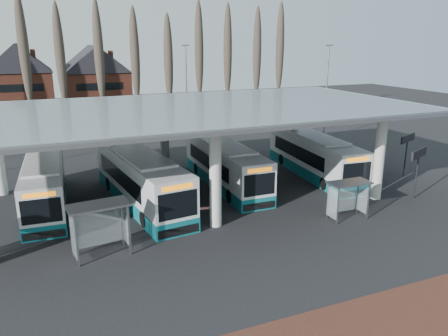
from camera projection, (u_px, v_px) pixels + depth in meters
name	position (u px, v px, depth m)	size (l,w,h in m)	color
ground	(233.00, 242.00, 23.78)	(140.00, 140.00, 0.00)	black
station_canopy	(185.00, 117.00, 29.26)	(32.00, 16.00, 6.34)	silver
poplar_row	(118.00, 57.00, 50.51)	(45.10, 1.10, 14.50)	#473D33
lamp_post_b	(187.00, 91.00, 47.52)	(0.80, 0.16, 10.17)	slate
lamp_post_c	(326.00, 91.00, 47.42)	(0.80, 0.16, 10.17)	slate
bus_0	(45.00, 185.00, 28.73)	(2.98, 11.32, 3.11)	white
bus_1	(140.00, 180.00, 29.21)	(4.06, 12.66, 3.45)	white
bus_2	(225.00, 165.00, 32.98)	(2.66, 11.66, 3.23)	white
bus_3	(313.00, 156.00, 35.53)	(3.50, 11.99, 3.28)	white
shelter_1	(99.00, 218.00, 21.90)	(3.16, 1.84, 2.80)	gray
shelter_2	(347.00, 192.00, 26.58)	(2.60, 1.35, 2.39)	gray
info_sign_0	(419.00, 157.00, 29.61)	(2.23, 1.07, 3.53)	black
info_sign_1	(407.00, 142.00, 34.39)	(2.21, 1.02, 3.49)	black
barrier	(198.00, 210.00, 25.82)	(2.46, 0.81, 1.23)	black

